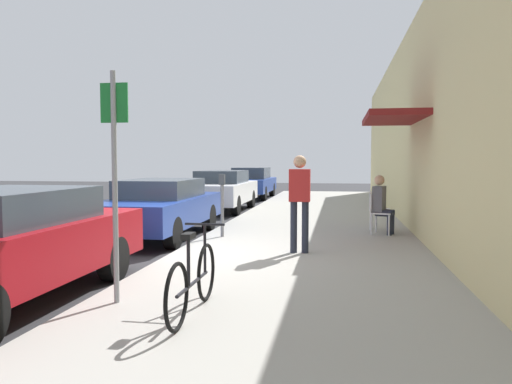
# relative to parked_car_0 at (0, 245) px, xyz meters

# --- Properties ---
(ground_plane) EXTENTS (60.00, 60.00, 0.00)m
(ground_plane) POSITION_rel_parked_car_0_xyz_m (1.10, 2.87, -0.73)
(ground_plane) COLOR #2D2D30
(sidewalk_slab) EXTENTS (4.50, 32.00, 0.12)m
(sidewalk_slab) POSITION_rel_parked_car_0_xyz_m (3.35, 4.87, -0.67)
(sidewalk_slab) COLOR #9E9B93
(sidewalk_slab) RESTS_ON ground_plane
(building_facade) EXTENTS (1.40, 32.00, 4.92)m
(building_facade) POSITION_rel_parked_car_0_xyz_m (5.74, 4.87, 1.73)
(building_facade) COLOR beige
(building_facade) RESTS_ON ground_plane
(parked_car_0) EXTENTS (1.80, 4.40, 1.38)m
(parked_car_0) POSITION_rel_parked_car_0_xyz_m (0.00, 0.00, 0.00)
(parked_car_0) COLOR maroon
(parked_car_0) RESTS_ON ground_plane
(parked_car_1) EXTENTS (1.80, 4.40, 1.30)m
(parked_car_1) POSITION_rel_parked_car_0_xyz_m (0.00, 5.31, -0.04)
(parked_car_1) COLOR navy
(parked_car_1) RESTS_ON ground_plane
(parked_car_2) EXTENTS (1.80, 4.40, 1.38)m
(parked_car_2) POSITION_rel_parked_car_0_xyz_m (0.00, 11.31, -0.00)
(parked_car_2) COLOR silver
(parked_car_2) RESTS_ON ground_plane
(parked_car_3) EXTENTS (1.80, 4.40, 1.41)m
(parked_car_3) POSITION_rel_parked_car_0_xyz_m (-0.00, 17.17, -0.00)
(parked_car_3) COLOR navy
(parked_car_3) RESTS_ON ground_plane
(parking_meter) EXTENTS (0.12, 0.10, 1.32)m
(parking_meter) POSITION_rel_parked_car_0_xyz_m (1.55, 4.90, 0.16)
(parking_meter) COLOR slate
(parking_meter) RESTS_ON sidewalk_slab
(street_sign) EXTENTS (0.32, 0.06, 2.60)m
(street_sign) POSITION_rel_parked_car_0_xyz_m (1.50, -0.06, 0.91)
(street_sign) COLOR gray
(street_sign) RESTS_ON sidewalk_slab
(bicycle_0) EXTENTS (0.46, 1.71, 0.90)m
(bicycle_0) POSITION_rel_parked_car_0_xyz_m (2.48, -0.35, -0.25)
(bicycle_0) COLOR black
(bicycle_0) RESTS_ON sidewalk_slab
(cafe_chair_0) EXTENTS (0.56, 0.56, 0.87)m
(cafe_chair_0) POSITION_rel_parked_car_0_xyz_m (4.85, 5.84, -0.10)
(cafe_chair_0) COLOR silver
(cafe_chair_0) RESTS_ON sidewalk_slab
(seated_patron_0) EXTENTS (0.51, 0.47, 1.29)m
(seated_patron_0) POSITION_rel_parked_car_0_xyz_m (4.91, 5.82, 0.09)
(seated_patron_0) COLOR #232838
(seated_patron_0) RESTS_ON sidewalk_slab
(cafe_chair_1) EXTENTS (0.51, 0.51, 0.87)m
(cafe_chair_1) POSITION_rel_parked_car_0_xyz_m (4.85, 6.59, -0.10)
(cafe_chair_1) COLOR silver
(cafe_chair_1) RESTS_ON sidewalk_slab
(pedestrian_standing) EXTENTS (0.36, 0.22, 1.70)m
(pedestrian_standing) POSITION_rel_parked_car_0_xyz_m (3.31, 3.32, 0.39)
(pedestrian_standing) COLOR #232838
(pedestrian_standing) RESTS_ON sidewalk_slab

